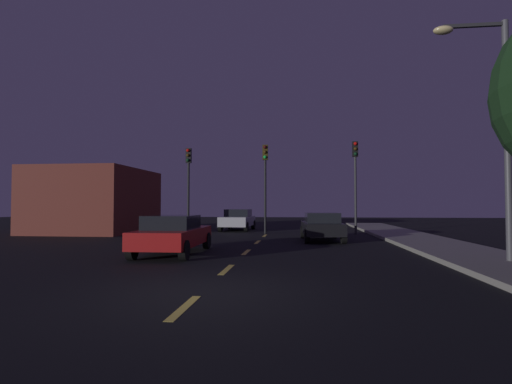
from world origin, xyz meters
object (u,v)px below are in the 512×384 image
at_px(traffic_signal_right, 355,170).
at_px(street_lamp_right, 495,116).
at_px(car_stopped_ahead, 322,226).
at_px(traffic_signal_center, 265,172).
at_px(traffic_signal_left, 188,174).
at_px(car_oncoming_far, 238,219).
at_px(car_adjacent_lane, 173,234).

bearing_deg(traffic_signal_right, street_lamp_right, -78.65).
bearing_deg(car_stopped_ahead, traffic_signal_center, 126.66).
bearing_deg(street_lamp_right, traffic_signal_left, 137.28).
xyz_separation_m(car_oncoming_far, street_lamp_right, (9.69, -14.24, 3.51)).
xyz_separation_m(traffic_signal_left, street_lamp_right, (12.30, -11.36, 0.62)).
relative_size(car_adjacent_lane, car_oncoming_far, 1.08).
relative_size(traffic_signal_center, street_lamp_right, 0.76).
bearing_deg(car_oncoming_far, traffic_signal_center, -53.62).
relative_size(traffic_signal_left, car_stopped_ahead, 1.29).
distance_m(traffic_signal_center, car_oncoming_far, 4.65).
distance_m(traffic_signal_center, traffic_signal_right, 5.29).
bearing_deg(car_stopped_ahead, car_oncoming_far, 126.55).
bearing_deg(car_adjacent_lane, traffic_signal_left, 103.48).
bearing_deg(car_adjacent_lane, street_lamp_right, -8.56).
bearing_deg(street_lamp_right, car_oncoming_far, 124.24).
xyz_separation_m(car_stopped_ahead, street_lamp_right, (4.48, -7.20, 3.55)).
height_order(car_adjacent_lane, street_lamp_right, street_lamp_right).
bearing_deg(traffic_signal_right, car_adjacent_lane, -127.83).
relative_size(traffic_signal_left, car_adjacent_lane, 1.19).
relative_size(car_adjacent_lane, street_lamp_right, 0.63).
bearing_deg(car_stopped_ahead, car_adjacent_lane, -133.73).
distance_m(car_adjacent_lane, car_oncoming_far, 12.74).
height_order(traffic_signal_left, car_oncoming_far, traffic_signal_left).
relative_size(car_stopped_ahead, street_lamp_right, 0.57).
height_order(traffic_signal_left, car_adjacent_lane, traffic_signal_left).
relative_size(traffic_signal_left, traffic_signal_center, 0.98).
xyz_separation_m(traffic_signal_right, street_lamp_right, (2.28, -11.36, 0.47)).
distance_m(car_stopped_ahead, car_oncoming_far, 8.76).
bearing_deg(traffic_signal_left, car_oncoming_far, 47.82).
relative_size(traffic_signal_center, car_stopped_ahead, 1.32).
relative_size(traffic_signal_left, traffic_signal_right, 0.96).
xyz_separation_m(traffic_signal_center, traffic_signal_right, (5.29, 0.00, 0.07)).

